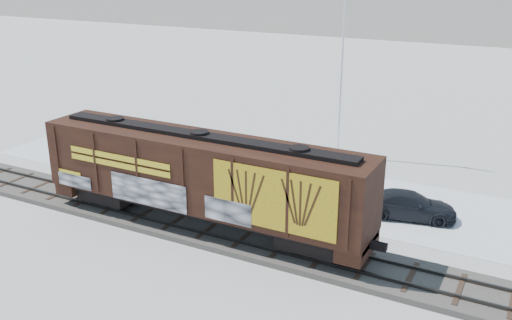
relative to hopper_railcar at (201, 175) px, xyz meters
The scene contains 8 objects.
ground 3.08m from the hopper_railcar, ahead, with size 500.00×500.00×0.00m, color white.
rail_track 2.94m from the hopper_railcar, ahead, with size 50.00×3.40×0.43m.
parking_strip 8.11m from the hopper_railcar, 86.46° to the left, with size 40.00×8.00×0.03m, color white.
hopper_railcar is the anchor object (origin of this frame).
flagpole 14.43m from the hopper_railcar, 81.61° to the left, with size 2.30×0.90×12.81m.
car_silver 8.83m from the hopper_railcar, 101.91° to the left, with size 1.86×4.63×1.58m, color #A8ABB0.
car_white 9.11m from the hopper_railcar, 109.35° to the left, with size 1.76×5.05×1.67m, color silver.
car_dark 11.16m from the hopper_railcar, 36.23° to the left, with size 1.97×4.84×1.40m, color black.
Camera 1 is at (14.09, -21.71, 12.99)m, focal length 40.00 mm.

